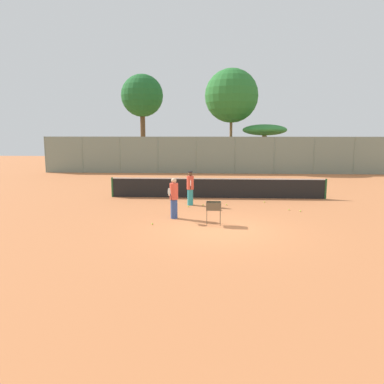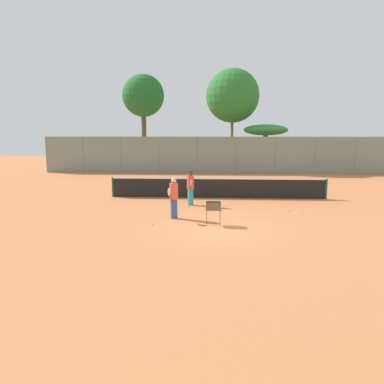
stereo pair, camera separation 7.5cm
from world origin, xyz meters
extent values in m
plane|color=#C67242|center=(0.00, 0.00, 0.00)|extent=(80.00, 80.00, 0.00)
cylinder|color=#26592D|center=(-5.70, 6.58, 0.54)|extent=(0.10, 0.10, 1.07)
cylinder|color=#26592D|center=(5.70, 6.58, 0.54)|extent=(0.10, 0.10, 1.07)
cube|color=black|center=(0.00, 6.58, 0.51)|extent=(11.39, 0.01, 1.01)
cube|color=white|center=(0.00, 6.58, 1.04)|extent=(11.39, 0.02, 0.06)
cylinder|color=gray|center=(-14.69, 18.41, 1.55)|extent=(0.08, 0.08, 3.09)
cylinder|color=gray|center=(-11.43, 18.41, 1.55)|extent=(0.08, 0.08, 3.09)
cylinder|color=gray|center=(-8.16, 18.41, 1.55)|extent=(0.08, 0.08, 3.09)
cylinder|color=gray|center=(-4.90, 18.41, 1.55)|extent=(0.08, 0.08, 3.09)
cylinder|color=gray|center=(-1.63, 18.41, 1.55)|extent=(0.08, 0.08, 3.09)
cylinder|color=gray|center=(1.63, 18.41, 1.55)|extent=(0.08, 0.08, 3.09)
cylinder|color=gray|center=(4.90, 18.41, 1.55)|extent=(0.08, 0.08, 3.09)
cylinder|color=gray|center=(8.16, 18.41, 1.55)|extent=(0.08, 0.08, 3.09)
cylinder|color=gray|center=(11.43, 18.41, 1.55)|extent=(0.08, 0.08, 3.09)
cube|color=gray|center=(0.00, 18.41, 1.55)|extent=(29.39, 0.01, 3.09)
cylinder|color=brown|center=(1.42, 21.89, 2.64)|extent=(0.25, 0.25, 5.27)
sphere|color=#28722D|center=(1.42, 21.89, 6.73)|extent=(4.86, 4.86, 4.86)
cylinder|color=brown|center=(4.38, 21.01, 1.58)|extent=(0.41, 0.41, 3.16)
ellipsoid|color=#338438|center=(4.38, 21.01, 3.66)|extent=(3.95, 3.95, 0.99)
cylinder|color=brown|center=(-7.13, 23.78, 2.87)|extent=(0.48, 0.48, 5.74)
sphere|color=#1E6028|center=(-7.13, 23.78, 6.96)|extent=(4.07, 4.07, 4.07)
cylinder|color=teal|center=(-1.33, 4.55, 0.39)|extent=(0.27, 0.27, 0.77)
cylinder|color=#E54C38|center=(-1.33, 4.55, 1.10)|extent=(0.34, 0.34, 0.65)
sphere|color=brown|center=(-1.33, 4.55, 1.52)|extent=(0.21, 0.21, 0.21)
cylinder|color=black|center=(-1.33, 4.55, 1.61)|extent=(0.22, 0.22, 0.05)
cylinder|color=black|center=(-1.30, 4.20, 0.94)|extent=(0.04, 0.15, 0.27)
ellipsoid|color=silver|center=(-1.28, 4.03, 1.16)|extent=(0.07, 0.40, 0.43)
cylinder|color=#334C8C|center=(-1.83, 1.71, 0.40)|extent=(0.28, 0.28, 0.79)
cylinder|color=#E54C38|center=(-1.83, 1.71, 1.12)|extent=(0.35, 0.35, 0.66)
sphere|color=#DBB28C|center=(-1.83, 1.71, 1.56)|extent=(0.22, 0.22, 0.22)
cylinder|color=black|center=(-1.92, 1.37, 0.96)|extent=(0.07, 0.15, 0.27)
ellipsoid|color=silver|center=(-1.97, 1.20, 1.18)|extent=(0.13, 0.39, 0.43)
cylinder|color=brown|center=(-0.48, 0.55, 0.29)|extent=(0.02, 0.02, 0.59)
cylinder|color=brown|center=(0.03, 0.55, 0.29)|extent=(0.02, 0.02, 0.59)
cylinder|color=brown|center=(-0.48, 0.91, 0.29)|extent=(0.02, 0.02, 0.59)
cylinder|color=brown|center=(0.03, 0.91, 0.29)|extent=(0.02, 0.02, 0.59)
cube|color=brown|center=(-0.22, 0.73, 0.59)|extent=(0.55, 0.40, 0.01)
cube|color=brown|center=(-0.22, 0.53, 0.74)|extent=(0.55, 0.01, 0.30)
cube|color=brown|center=(-0.22, 0.93, 0.74)|extent=(0.55, 0.01, 0.30)
cube|color=brown|center=(-0.50, 0.73, 0.74)|extent=(0.01, 0.40, 0.30)
cube|color=brown|center=(0.05, 0.73, 0.74)|extent=(0.01, 0.40, 0.30)
sphere|color=#D1E54C|center=(-0.14, 0.68, 0.63)|extent=(0.07, 0.07, 0.07)
sphere|color=#D1E54C|center=(-0.10, 0.66, 0.63)|extent=(0.07, 0.07, 0.07)
sphere|color=#D1E54C|center=(-0.11, 0.59, 0.63)|extent=(0.07, 0.07, 0.07)
sphere|color=#D1E54C|center=(-0.33, 0.75, 0.68)|extent=(0.07, 0.07, 0.07)
sphere|color=#D1E54C|center=(-0.24, 0.65, 0.68)|extent=(0.07, 0.07, 0.07)
sphere|color=#D1E54C|center=(-0.24, 0.63, 0.63)|extent=(0.07, 0.07, 0.07)
sphere|color=#D1E54C|center=(-0.41, 0.68, 0.63)|extent=(0.07, 0.07, 0.07)
sphere|color=#D1E54C|center=(-0.03, 0.83, 0.63)|extent=(0.07, 0.07, 0.07)
sphere|color=#D1E54C|center=(-0.30, 0.70, 0.63)|extent=(0.07, 0.07, 0.07)
sphere|color=#D1E54C|center=(-0.16, 0.69, 0.63)|extent=(0.07, 0.07, 0.07)
sphere|color=#D1E54C|center=(-0.11, 0.59, 0.68)|extent=(0.07, 0.07, 0.07)
sphere|color=#D1E54C|center=(3.20, 3.54, 0.03)|extent=(0.07, 0.07, 0.07)
sphere|color=#D1E54C|center=(-1.40, 4.01, 0.03)|extent=(0.07, 0.07, 0.07)
sphere|color=#D1E54C|center=(2.33, 5.35, 0.03)|extent=(0.07, 0.07, 0.07)
sphere|color=#D1E54C|center=(3.65, 3.29, 0.03)|extent=(0.07, 0.07, 0.07)
sphere|color=#D1E54C|center=(0.41, 4.56, 0.03)|extent=(0.07, 0.07, 0.07)
sphere|color=#D1E54C|center=(-0.71, 4.42, 0.03)|extent=(0.07, 0.07, 0.07)
sphere|color=#D1E54C|center=(-2.56, 0.60, 0.03)|extent=(0.07, 0.07, 0.07)
cube|color=#3F4C8C|center=(1.79, 22.49, 0.45)|extent=(4.20, 1.70, 0.90)
cube|color=#33383D|center=(1.59, 22.49, 1.25)|extent=(2.20, 1.50, 0.70)
camera|label=1|loc=(-0.29, -13.20, 3.53)|focal=35.00mm
camera|label=2|loc=(-0.22, -13.20, 3.53)|focal=35.00mm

